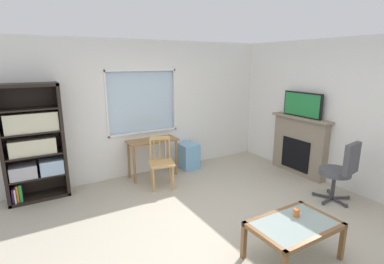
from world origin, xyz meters
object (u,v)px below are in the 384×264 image
object	(u,v)px
plastic_drawer_unit	(188,156)
tv	(302,105)
desk_under_window	(152,146)
office_chair	(341,169)
fireplace	(299,145)
sippy_cup	(296,212)
wooden_chair	(161,162)
coffee_table	(294,228)
bookshelf	(33,145)

from	to	relation	value
plastic_drawer_unit	tv	bearing A→B (deg)	-38.40
desk_under_window	office_chair	distance (m)	3.27
tv	fireplace	bearing A→B (deg)	0.00
fireplace	office_chair	xyz separation A→B (m)	(-0.44, -1.17, -0.02)
tv	sippy_cup	xyz separation A→B (m)	(-2.02, -1.65, -0.89)
wooden_chair	coffee_table	bearing A→B (deg)	-80.00
office_chair	desk_under_window	bearing A→B (deg)	130.54
tv	plastic_drawer_unit	bearing A→B (deg)	141.60
tv	sippy_cup	world-z (taller)	tv
bookshelf	coffee_table	size ratio (longest dim) A/B	1.91
bookshelf	desk_under_window	world-z (taller)	bookshelf
fireplace	sippy_cup	distance (m)	2.62
office_chair	coffee_table	world-z (taller)	office_chair
fireplace	office_chair	distance (m)	1.25
desk_under_window	coffee_table	world-z (taller)	desk_under_window
plastic_drawer_unit	tv	size ratio (longest dim) A/B	0.63
tv	sippy_cup	size ratio (longest dim) A/B	9.33
wooden_chair	office_chair	bearing A→B (deg)	-42.08
bookshelf	tv	size ratio (longest dim) A/B	2.23
bookshelf	office_chair	distance (m)	4.86
bookshelf	office_chair	bearing A→B (deg)	-32.31
sippy_cup	coffee_table	bearing A→B (deg)	-145.81
desk_under_window	tv	size ratio (longest dim) A/B	1.13
bookshelf	sippy_cup	world-z (taller)	bookshelf
desk_under_window	coffee_table	distance (m)	3.09
bookshelf	plastic_drawer_unit	bearing A→B (deg)	-1.22
plastic_drawer_unit	coffee_table	bearing A→B (deg)	-97.89
desk_under_window	office_chair	bearing A→B (deg)	-49.46
bookshelf	tv	world-z (taller)	bookshelf
desk_under_window	wooden_chair	distance (m)	0.54
wooden_chair	fireplace	xyz separation A→B (m)	(2.62, -0.80, 0.11)
desk_under_window	tv	xyz separation A→B (m)	(2.55, -1.32, 0.78)
wooden_chair	plastic_drawer_unit	size ratio (longest dim) A/B	1.71
bookshelf	coffee_table	world-z (taller)	bookshelf
fireplace	coffee_table	world-z (taller)	fireplace
plastic_drawer_unit	office_chair	size ratio (longest dim) A/B	0.53
sippy_cup	bookshelf	bearing A→B (deg)	129.15
wooden_chair	sippy_cup	xyz separation A→B (m)	(0.58, -2.45, 0.03)
desk_under_window	sippy_cup	bearing A→B (deg)	-79.91
coffee_table	desk_under_window	bearing A→B (deg)	97.32
desk_under_window	tv	world-z (taller)	tv
bookshelf	plastic_drawer_unit	xyz separation A→B (m)	(2.80, -0.06, -0.65)
bookshelf	sippy_cup	bearing A→B (deg)	-50.85
bookshelf	fireplace	xyz separation A→B (m)	(4.54, -1.43, -0.33)
sippy_cup	wooden_chair	bearing A→B (deg)	103.39
wooden_chair	plastic_drawer_unit	bearing A→B (deg)	32.77
desk_under_window	wooden_chair	bearing A→B (deg)	-96.12
bookshelf	wooden_chair	world-z (taller)	bookshelf
fireplace	sippy_cup	size ratio (longest dim) A/B	14.04
coffee_table	sippy_cup	world-z (taller)	sippy_cup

